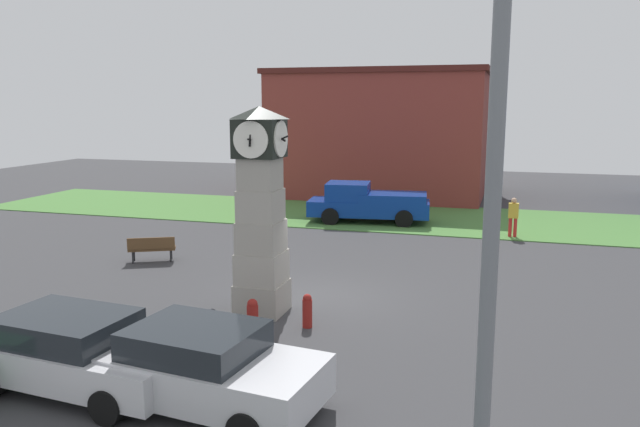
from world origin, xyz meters
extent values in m
plane|color=#38383A|center=(0.00, 0.00, 0.00)|extent=(71.88, 71.88, 0.00)
cube|color=#9A958B|center=(-1.19, -1.61, 0.41)|extent=(1.22, 1.22, 0.82)
cube|color=#A19C92|center=(-1.19, -1.61, 1.23)|extent=(1.15, 1.15, 0.82)
cube|color=#9B968C|center=(-1.19, -1.61, 2.05)|extent=(1.08, 1.08, 0.82)
cube|color=#9F9A90|center=(-1.19, -1.61, 2.88)|extent=(1.00, 1.00, 0.82)
cube|color=#9D988E|center=(-1.19, -1.61, 3.70)|extent=(0.93, 0.93, 0.82)
cube|color=black|center=(-1.19, -1.61, 4.60)|extent=(1.12, 1.12, 0.98)
cylinder|color=white|center=(-1.19, -1.04, 4.60)|extent=(0.92, 0.04, 0.92)
cube|color=black|center=(-1.19, -1.01, 4.60)|extent=(0.06, 0.20, 0.13)
cube|color=black|center=(-1.19, -1.01, 4.60)|extent=(0.04, 0.16, 0.34)
cylinder|color=white|center=(-1.19, -2.19, 4.60)|extent=(0.92, 0.04, 0.92)
cube|color=black|center=(-1.19, -2.22, 4.60)|extent=(0.06, 0.21, 0.08)
cube|color=black|center=(-1.19, -2.22, 4.60)|extent=(0.04, 0.12, 0.34)
cylinder|color=white|center=(-0.61, -1.61, 4.60)|extent=(0.04, 0.92, 0.92)
cube|color=black|center=(-0.58, -1.61, 4.60)|extent=(0.19, 0.06, 0.15)
cube|color=black|center=(-0.58, -1.61, 4.60)|extent=(0.33, 0.04, 0.18)
cylinder|color=white|center=(-1.77, -1.61, 4.60)|extent=(0.04, 0.92, 0.92)
cube|color=black|center=(-1.79, -1.61, 4.60)|extent=(0.16, 0.06, 0.19)
cube|color=black|center=(-1.79, -1.61, 4.60)|extent=(0.29, 0.04, 0.26)
pyramid|color=black|center=(-1.19, -1.61, 5.25)|extent=(1.17, 1.17, 0.32)
cylinder|color=maroon|center=(0.31, -2.36, 0.35)|extent=(0.24, 0.24, 0.71)
sphere|color=maroon|center=(0.31, -2.36, 0.75)|extent=(0.22, 0.22, 0.22)
cylinder|color=maroon|center=(-0.67, -3.50, 0.42)|extent=(0.27, 0.27, 0.83)
sphere|color=maroon|center=(-0.67, -3.50, 0.87)|extent=(0.25, 0.25, 0.25)
cylinder|color=#333338|center=(-1.03, -4.91, 0.50)|extent=(0.31, 0.31, 1.00)
sphere|color=#333338|center=(-1.03, -4.91, 1.04)|extent=(0.28, 0.28, 0.28)
cylinder|color=maroon|center=(-1.77, -5.98, 0.36)|extent=(0.24, 0.24, 0.72)
sphere|color=maroon|center=(-1.77, -5.98, 0.76)|extent=(0.21, 0.21, 0.21)
cylinder|color=black|center=(-4.70, -6.63, 0.32)|extent=(0.66, 0.28, 0.64)
cube|color=silver|center=(-2.85, -6.82, 0.61)|extent=(4.57, 2.32, 0.68)
cube|color=#1E2328|center=(-3.18, -6.79, 1.22)|extent=(2.57, 1.99, 0.53)
cylinder|color=black|center=(-1.41, -6.02, 0.32)|extent=(0.66, 0.27, 0.64)
cylinder|color=black|center=(-1.56, -7.86, 0.32)|extent=(0.66, 0.27, 0.64)
cylinder|color=black|center=(-4.13, -5.78, 0.32)|extent=(0.66, 0.27, 0.64)
cube|color=silver|center=(-0.10, -6.81, 0.64)|extent=(4.30, 2.45, 0.74)
cube|color=#1E2328|center=(-0.41, -6.77, 1.26)|extent=(2.45, 2.08, 0.50)
cylinder|color=black|center=(1.27, -6.02, 0.32)|extent=(0.66, 0.29, 0.64)
cylinder|color=black|center=(-1.25, -5.72, 0.32)|extent=(0.66, 0.29, 0.64)
cylinder|color=black|center=(-1.47, -7.60, 0.32)|extent=(0.66, 0.29, 0.64)
cube|color=navy|center=(-1.14, 11.44, 0.70)|extent=(5.71, 2.59, 0.70)
cube|color=navy|center=(-2.10, 11.32, 1.45)|extent=(2.14, 2.05, 0.80)
cube|color=navy|center=(-0.05, 11.58, 1.23)|extent=(3.25, 2.28, 0.36)
cylinder|color=black|center=(-2.67, 10.33, 0.40)|extent=(0.83, 0.38, 0.80)
cylinder|color=black|center=(-2.90, 12.15, 0.40)|extent=(0.83, 0.38, 0.80)
cylinder|color=black|center=(0.61, 10.74, 0.40)|extent=(0.83, 0.38, 0.80)
cylinder|color=black|center=(0.39, 12.55, 0.40)|extent=(0.83, 0.38, 0.80)
cube|color=brown|center=(-6.89, 2.29, 0.45)|extent=(1.65, 1.16, 0.08)
cube|color=brown|center=(-6.78, 2.07, 0.70)|extent=(1.46, 0.77, 0.40)
cylinder|color=#262628|center=(-6.41, 2.75, 0.23)|extent=(0.06, 0.06, 0.45)
cylinder|color=#262628|center=(-7.56, 2.18, 0.23)|extent=(0.06, 0.06, 0.45)
cylinder|color=#262628|center=(-6.23, 2.40, 0.23)|extent=(0.06, 0.06, 0.45)
cylinder|color=#262628|center=(-7.38, 1.82, 0.23)|extent=(0.06, 0.06, 0.45)
cylinder|color=red|center=(5.13, 10.00, 0.41)|extent=(0.14, 0.14, 0.82)
cylinder|color=red|center=(5.32, 9.99, 0.41)|extent=(0.14, 0.14, 0.82)
cube|color=gold|center=(5.22, 9.99, 1.13)|extent=(0.41, 0.25, 0.61)
sphere|color=tan|center=(5.22, 9.99, 1.55)|extent=(0.22, 0.22, 0.22)
cylinder|color=slate|center=(4.74, -11.16, 3.43)|extent=(0.14, 0.14, 6.86)
cube|color=maroon|center=(-2.39, 21.05, 3.53)|extent=(12.13, 9.10, 7.07)
cube|color=#4F1E1B|center=(-2.39, 21.05, 7.22)|extent=(12.49, 9.37, 0.30)
cube|color=#477A38|center=(-0.02, 13.18, 0.02)|extent=(43.13, 7.70, 0.04)
camera|label=1|loc=(4.83, -16.37, 5.50)|focal=35.00mm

